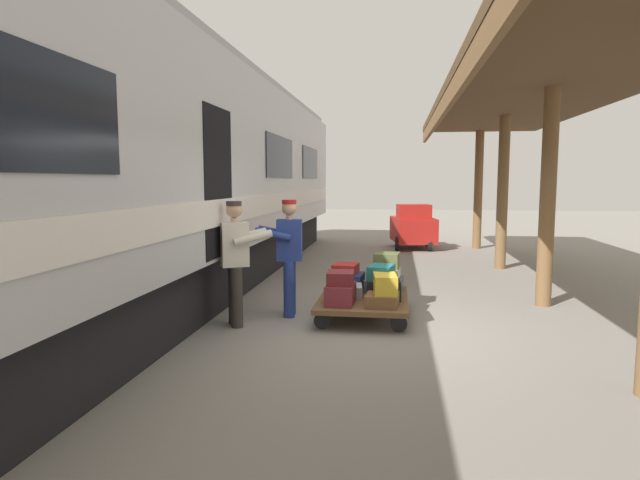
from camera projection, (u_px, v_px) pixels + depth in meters
name	position (u px, v px, depth m)	size (l,w,h in m)	color
ground_plane	(384.00, 331.00, 7.11)	(60.00, 60.00, 0.00)	gray
platform_canopy	(591.00, 70.00, 6.41)	(3.20, 19.07, 3.56)	brown
train_car	(114.00, 175.00, 7.41)	(3.02, 21.95, 4.00)	#B7BABF
luggage_cart	(364.00, 300.00, 7.84)	(1.27, 1.85, 0.29)	brown
suitcase_slate_roller	(384.00, 284.00, 8.29)	(0.51, 0.62, 0.19)	#4C515B
suitcase_black_hardshell	(383.00, 288.00, 7.78)	(0.45, 0.63, 0.27)	black
suitcase_brown_leather	(382.00, 299.00, 7.29)	(0.42, 0.56, 0.17)	brown
suitcase_burgundy_valise	(341.00, 294.00, 7.36)	(0.38, 0.56, 0.27)	maroon
suitcase_gray_aluminum	(344.00, 291.00, 7.87)	(0.52, 0.45, 0.17)	#9EA0A5
suitcase_navy_fabric	(347.00, 281.00, 8.36)	(0.49, 0.51, 0.25)	navy
suitcase_red_plastic	(345.00, 268.00, 8.37)	(0.36, 0.42, 0.15)	#AD231E
suitcase_teal_softside	(381.00, 272.00, 7.73)	(0.32, 0.48, 0.20)	#1E666B
suitcase_cream_canvas	(386.00, 273.00, 8.28)	(0.40, 0.43, 0.15)	beige
suitcase_maroon_trunk	(340.00, 278.00, 7.35)	(0.36, 0.42, 0.18)	maroon
suitcase_yellow_case	(385.00, 284.00, 7.28)	(0.30, 0.52, 0.26)	gold
suitcase_olive_duffel	(387.00, 260.00, 8.29)	(0.37, 0.40, 0.23)	brown
porter_in_overalls	(288.00, 253.00, 7.83)	(0.69, 0.47, 1.70)	navy
porter_by_door	(236.00, 259.00, 7.30)	(0.74, 0.62, 1.70)	#332D28
baggage_tug	(413.00, 227.00, 15.62)	(1.37, 1.86, 1.30)	#B21E19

